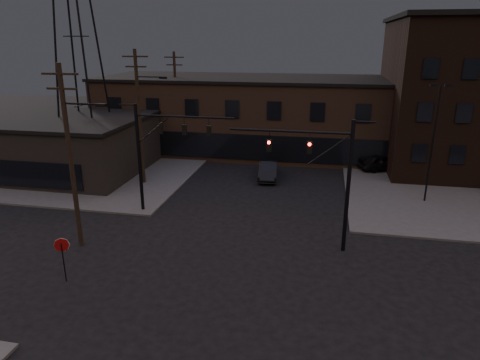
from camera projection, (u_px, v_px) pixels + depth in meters
The scene contains 14 objects.
ground at pixel (222, 277), 23.04m from camera, with size 140.00×140.00×0.00m, color black.
sidewalk_nw at pixel (77, 154), 47.63m from camera, with size 30.00×30.00×0.15m, color #474744.
building_row at pixel (280, 117), 47.88m from camera, with size 40.00×12.00×8.00m, color brown.
building_left at pixel (58, 146), 40.91m from camera, with size 16.00×12.00×5.00m, color black.
traffic_signal_near at pixel (329, 172), 24.69m from camera, with size 7.12×0.24×8.00m.
traffic_signal_far at pixel (155, 146), 30.19m from camera, with size 7.12×0.24×8.00m.
stop_sign at pixel (62, 250), 22.11m from camera, with size 0.72×0.33×2.48m.
utility_pole_near at pixel (71, 154), 24.84m from camera, with size 3.70×0.28×11.00m.
utility_pole_mid at pixel (140, 115), 36.13m from camera, with size 3.70×0.28×11.50m.
utility_pole_far at pixel (176, 100), 47.61m from camera, with size 2.20×0.28×11.00m.
transmission_tower at pixel (76, 36), 39.28m from camera, with size 7.00×7.00×25.00m, color black, non-canonical shape.
lot_light_a at pixel (434, 134), 31.93m from camera, with size 1.50×0.28×9.14m.
parked_car_lot_a at pixel (383, 162), 41.31m from camera, with size 1.88×4.66×1.59m, color black.
car_crossing at pixel (268, 170), 39.24m from camera, with size 1.63×4.68×1.54m, color black.
Camera 1 is at (4.96, -19.67, 12.16)m, focal length 32.00 mm.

